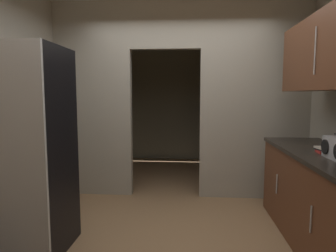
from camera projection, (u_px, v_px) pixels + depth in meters
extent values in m
plane|color=#93704C|center=(173.00, 244.00, 2.92)|extent=(20.00, 20.00, 0.00)
cube|color=#ADA899|center=(94.00, 101.00, 4.31)|extent=(1.10, 0.12, 2.77)
cube|color=#ADA899|center=(254.00, 101.00, 4.14)|extent=(1.50, 0.12, 2.77)
cube|color=#ADA899|center=(165.00, 25.00, 4.12)|extent=(0.99, 0.12, 0.67)
cube|color=gray|center=(184.00, 98.00, 6.74)|extent=(3.59, 0.10, 2.77)
cube|color=gray|center=(90.00, 99.00, 5.61)|extent=(0.10, 2.54, 2.77)
cube|color=gray|center=(279.00, 99.00, 5.34)|extent=(0.10, 2.54, 2.77)
cube|color=black|center=(22.00, 151.00, 2.75)|extent=(0.82, 0.66, 1.90)
cube|color=brown|center=(327.00, 204.00, 2.79)|extent=(0.64, 2.13, 0.88)
cube|color=black|center=(330.00, 156.00, 2.75)|extent=(0.68, 2.13, 0.04)
cylinder|color=#B7BABC|center=(311.00, 219.00, 2.35)|extent=(0.01, 0.01, 0.22)
cylinder|color=#B7BABC|center=(277.00, 184.00, 3.28)|extent=(0.01, 0.01, 0.22)
cube|color=brown|center=(336.00, 50.00, 2.64)|extent=(0.34, 1.92, 0.71)
cylinder|color=#B7BABC|center=(315.00, 51.00, 2.66)|extent=(0.01, 0.01, 0.42)
cylinder|color=black|center=(325.00, 147.00, 2.59)|extent=(0.01, 0.13, 0.13)
cube|color=red|center=(323.00, 152.00, 2.79)|extent=(0.11, 0.15, 0.03)
cube|color=black|center=(324.00, 150.00, 2.79)|extent=(0.13, 0.16, 0.01)
cube|color=beige|center=(323.00, 148.00, 2.78)|extent=(0.13, 0.16, 0.02)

